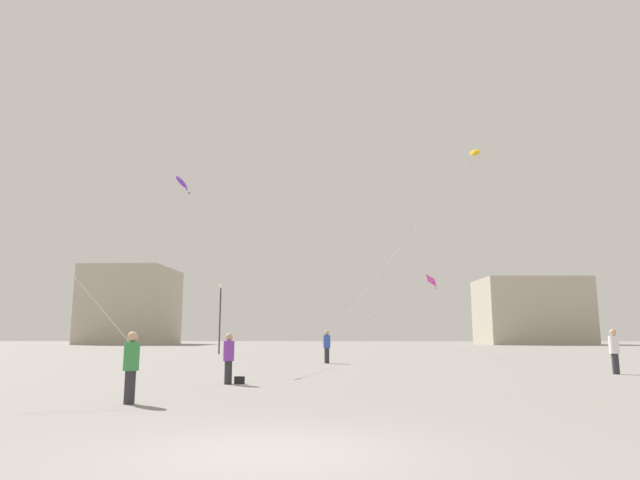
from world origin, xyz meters
TOP-DOWN VIEW (x-y plane):
  - ground_plane at (0.00, 0.00)m, footprint 300.00×300.00m
  - person_in_purple at (-2.64, 10.49)m, footprint 0.35×0.35m
  - person_in_green at (-3.85, 5.25)m, footprint 0.35×0.35m
  - person_in_white at (12.00, 15.65)m, footprint 0.39×0.39m
  - person_in_blue at (0.21, 24.18)m, footprint 0.40×0.40m
  - kite_amber_diamond at (9.84, 28.79)m, footprint 10.45×5.19m
  - kite_violet_diamond at (-6.55, 18.67)m, footprint 7.32×6.09m
  - kite_magenta_delta at (7.94, 35.36)m, footprint 8.28×12.19m
  - building_left_hall at (-37.00, 93.33)m, footprint 14.38×16.20m
  - building_centre_hall at (35.00, 92.88)m, footprint 18.19×12.95m
  - lamppost_east at (-9.14, 39.47)m, footprint 0.36×0.36m
  - handbag_beside_flyer at (-2.29, 10.59)m, footprint 0.32×0.15m

SIDE VIEW (x-z plane):
  - ground_plane at x=0.00m, z-range 0.00..0.00m
  - handbag_beside_flyer at x=-2.29m, z-range 0.00..0.24m
  - person_in_purple at x=-2.64m, z-range 0.08..1.67m
  - person_in_green at x=-3.85m, z-range 0.08..1.69m
  - person_in_white at x=12.00m, z-range 0.09..1.87m
  - person_in_blue at x=0.21m, z-range 0.09..1.92m
  - lamppost_east at x=-9.14m, z-range 0.91..6.76m
  - kite_magenta_delta at x=7.94m, z-range 3.23..8.07m
  - building_centre_hall at x=35.00m, z-range 0.00..11.49m
  - building_left_hall at x=-37.00m, z-range 0.00..13.77m
  - kite_violet_diamond at x=-6.55m, z-range 4.75..12.77m
  - kite_amber_diamond at x=9.84m, z-range 6.91..19.78m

